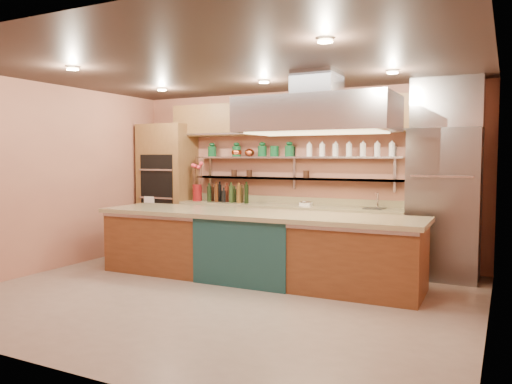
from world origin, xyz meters
The scene contains 21 objects.
floor centered at (0.00, 0.00, -0.01)m, with size 6.00×5.00×0.02m, color gray.
ceiling centered at (0.00, 0.00, 2.80)m, with size 6.00×5.00×0.02m, color black.
wall_back centered at (0.00, 2.50, 1.40)m, with size 6.00×0.04×2.80m, color #AA6950.
wall_front centered at (0.00, -2.50, 1.40)m, with size 6.00×0.04×2.80m, color #AA6950.
wall_left centered at (-3.00, 0.00, 1.40)m, with size 0.04×5.00×2.80m, color #AA6950.
wall_right centered at (3.00, 0.00, 1.40)m, with size 0.04×5.00×2.80m, color #AA6950.
oven_stack centered at (-2.45, 2.18, 1.15)m, with size 0.95×0.64×2.30m, color brown.
refrigerator centered at (2.35, 2.14, 1.05)m, with size 0.95×0.72×2.10m, color slate.
back_counter centered at (-0.05, 2.20, 0.47)m, with size 3.84×0.64×0.93m, color tan.
wall_shelf_lower centered at (-0.05, 2.37, 1.35)m, with size 3.60×0.26×0.03m, color #A7A9AE.
wall_shelf_upper centered at (-0.05, 2.37, 1.70)m, with size 3.60×0.26×0.03m, color #A7A9AE.
upper_cabinets centered at (0.00, 2.32, 2.35)m, with size 4.60×0.36×0.55m, color brown.
range_hood centered at (0.92, 0.85, 2.25)m, with size 2.00×1.00×0.45m, color #A7A9AE.
ceiling_downlights centered at (0.00, 0.20, 2.77)m, with size 4.00×2.80×0.02m, color #FFE5A5.
island centered at (0.02, 0.85, 0.47)m, with size 4.52×0.98×0.94m, color brown.
flower_vase centered at (-1.78, 2.15, 1.08)m, with size 0.16×0.16×0.29m, color maroon.
oil_bottle_cluster centered at (-1.13, 2.15, 1.07)m, with size 0.86×0.24×0.28m, color black.
kitchen_scale centered at (0.28, 2.15, 0.98)m, with size 0.18×0.13×0.10m, color silver.
bar_faucet centered at (1.40, 2.25, 1.05)m, with size 0.03×0.03×0.24m, color white.
copper_kettle centered at (-0.85, 2.37, 1.78)m, with size 0.17×0.17×0.14m, color #B44C29.
green_canister centered at (-0.37, 2.37, 1.80)m, with size 0.15×0.15×0.17m, color #0D3F1E.
Camera 1 is at (3.14, -5.25, 1.70)m, focal length 35.00 mm.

